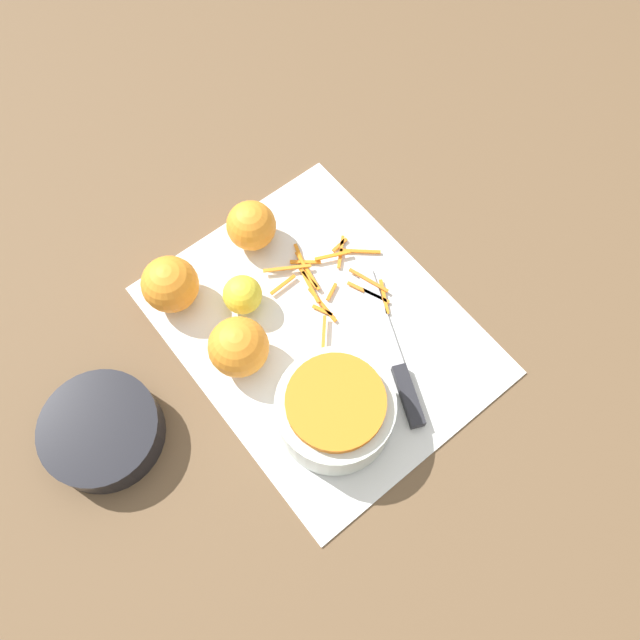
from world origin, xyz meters
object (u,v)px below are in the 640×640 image
at_px(orange_back, 170,284).
at_px(lemon, 242,295).
at_px(bowl_dark, 103,431).
at_px(orange_right, 239,347).
at_px(knife, 400,373).
at_px(orange_left, 251,226).
at_px(bowl_speckled, 335,410).

bearing_deg(orange_back, lemon, -134.39).
distance_m(bowl_dark, orange_right, 0.21).
distance_m(knife, orange_back, 0.35).
relative_size(orange_right, lemon, 1.47).
xyz_separation_m(bowl_dark, lemon, (0.04, -0.26, 0.01)).
height_order(orange_left, orange_right, orange_right).
distance_m(knife, orange_right, 0.23).
distance_m(orange_left, orange_back, 0.15).
distance_m(bowl_speckled, orange_right, 0.16).
bearing_deg(orange_back, orange_left, -86.46).
relative_size(bowl_speckled, orange_right, 1.85).
relative_size(knife, orange_back, 2.91).
bearing_deg(orange_left, orange_back, 93.54).
bearing_deg(bowl_speckled, orange_right, 17.21).
xyz_separation_m(orange_back, lemon, (-0.07, -0.07, -0.01)).
bearing_deg(orange_back, bowl_dark, 121.42).
distance_m(orange_left, lemon, 0.11).
relative_size(orange_left, orange_back, 0.91).
relative_size(bowl_dark, knife, 0.66).
bearing_deg(orange_right, orange_left, -41.06).
bearing_deg(bowl_dark, orange_back, -58.58).
xyz_separation_m(bowl_speckled, orange_right, (0.15, 0.05, 0.00)).
height_order(orange_left, orange_back, orange_back).
bearing_deg(orange_left, lemon, 136.82).
height_order(orange_back, lemon, orange_back).
xyz_separation_m(orange_left, lemon, (-0.08, 0.08, -0.01)).
bearing_deg(bowl_speckled, knife, -94.46).
relative_size(orange_back, lemon, 1.44).
xyz_separation_m(bowl_speckled, orange_left, (0.30, -0.08, -0.00)).
bearing_deg(bowl_speckled, orange_back, 12.94).
bearing_deg(bowl_dark, orange_right, -96.91).
height_order(orange_right, orange_back, orange_right).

